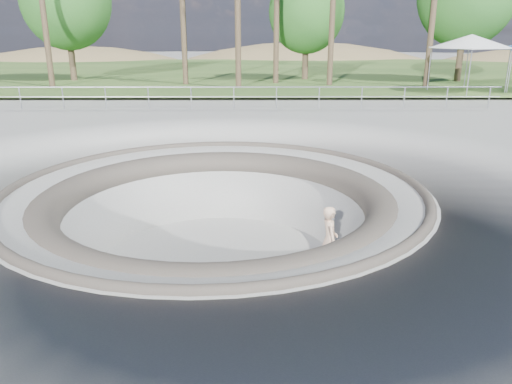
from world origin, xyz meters
TOP-DOWN VIEW (x-y plane):
  - ground at (0.00, 0.00)m, footprint 180.00×180.00m
  - skate_bowl at (0.00, 0.00)m, footprint 14.00×14.00m
  - grass_strip at (0.00, 34.00)m, footprint 180.00×36.00m
  - distant_hills at (3.78, 57.17)m, footprint 103.20×45.00m
  - safety_railing at (0.00, 12.00)m, footprint 25.00×0.06m
  - skateboard at (2.70, -0.85)m, footprint 0.92×0.34m
  - skater at (2.70, -0.85)m, footprint 0.47×0.65m
  - canopy_white at (13.33, 18.00)m, footprint 5.75×5.75m
  - bushy_tree_left at (-11.94, 24.95)m, footprint 6.13×5.58m
  - bushy_tree_mid at (4.68, 25.74)m, footprint 5.34×4.86m

SIDE VIEW (x-z plane):
  - distant_hills at x=3.78m, z-range -21.32..7.28m
  - skate_bowl at x=0.00m, z-range -3.88..0.22m
  - skateboard at x=2.70m, z-range -1.87..-1.78m
  - skater at x=2.70m, z-range -1.81..-0.15m
  - ground at x=0.00m, z-range 0.00..0.00m
  - grass_strip at x=0.00m, z-range 0.16..0.28m
  - safety_railing at x=0.00m, z-range 0.18..1.20m
  - canopy_white at x=13.33m, z-range 1.48..4.69m
  - bushy_tree_mid at x=4.68m, z-range 1.09..8.80m
  - bushy_tree_left at x=-11.94m, z-range 1.24..10.08m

